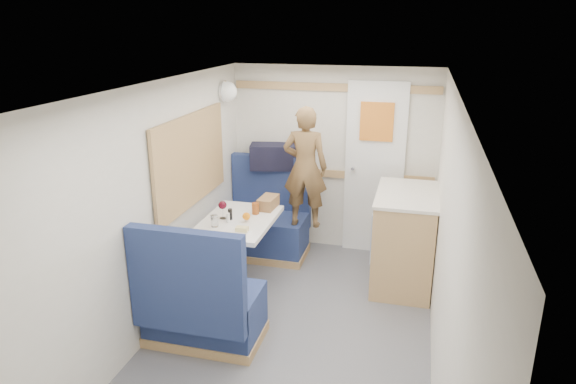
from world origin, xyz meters
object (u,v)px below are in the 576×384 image
(tray, at_px, (230,235))
(salt_grinder, at_px, (228,218))
(wine_glass, at_px, (222,206))
(bench_near, at_px, (202,309))
(pepper_grinder, at_px, (230,214))
(cheese_block, at_px, (242,229))
(tumbler_left, at_px, (215,221))
(bench_far, at_px, (266,227))
(galley_counter, at_px, (404,238))
(duffel_bag, at_px, (276,156))
(orange_fruit, at_px, (246,216))
(person, at_px, (305,167))
(beer_glass, at_px, (255,209))
(bread_loaf, at_px, (268,202))
(dinette_table, at_px, (238,235))
(dome_light, at_px, (227,92))

(tray, distance_m, salt_grinder, 0.31)
(salt_grinder, bearing_deg, wine_glass, 136.56)
(bench_near, distance_m, pepper_grinder, 0.97)
(salt_grinder, bearing_deg, cheese_block, -44.61)
(tumbler_left, bearing_deg, bench_far, 82.66)
(cheese_block, xyz_separation_m, wine_glass, (-0.28, 0.27, 0.09))
(galley_counter, xyz_separation_m, duffel_bag, (-1.42, 0.57, 0.57))
(bench_far, xyz_separation_m, wine_glass, (-0.14, -0.87, 0.54))
(bench_far, distance_m, tray, 1.30)
(bench_far, height_order, orange_fruit, bench_far)
(bench_far, height_order, person, person)
(orange_fruit, relative_size, pepper_grinder, 0.68)
(duffel_bag, height_order, beer_glass, duffel_bag)
(duffel_bag, relative_size, bread_loaf, 2.10)
(duffel_bag, bearing_deg, bench_near, -103.51)
(dinette_table, height_order, pepper_grinder, pepper_grinder)
(bench_far, xyz_separation_m, duffel_bag, (0.05, 0.26, 0.73))
(dinette_table, distance_m, orange_fruit, 0.23)
(bench_near, bearing_deg, tray, 82.94)
(tray, height_order, orange_fruit, orange_fruit)
(dome_light, bearing_deg, cheese_block, -64.91)
(dome_light, relative_size, cheese_block, 1.92)
(tray, relative_size, beer_glass, 2.90)
(bench_near, height_order, orange_fruit, bench_near)
(dinette_table, relative_size, person, 0.76)
(orange_fruit, bearing_deg, duffel_bag, 92.31)
(dinette_table, height_order, bench_far, bench_far)
(tumbler_left, relative_size, bread_loaf, 0.40)
(person, distance_m, orange_fruit, 0.86)
(tumbler_left, bearing_deg, wine_glass, 90.51)
(wine_glass, height_order, pepper_grinder, wine_glass)
(dome_light, xyz_separation_m, orange_fruit, (0.48, -0.88, -0.98))
(tray, bearing_deg, dome_light, 110.48)
(bench_far, height_order, beer_glass, bench_far)
(tray, distance_m, beer_glass, 0.54)
(galley_counter, distance_m, tray, 1.70)
(person, xyz_separation_m, bread_loaf, (-0.29, -0.32, -0.28))
(orange_fruit, distance_m, beer_glass, 0.21)
(tumbler_left, bearing_deg, galley_counter, 25.32)
(bench_near, distance_m, tray, 0.66)
(dinette_table, relative_size, bench_near, 0.88)
(dome_light, height_order, tray, dome_light)
(galley_counter, distance_m, salt_grinder, 1.68)
(dome_light, relative_size, beer_glass, 1.89)
(tray, height_order, tumbler_left, tumbler_left)
(bench_far, bearing_deg, dinette_table, -90.00)
(bench_far, relative_size, wine_glass, 6.25)
(tray, distance_m, wine_glass, 0.42)
(orange_fruit, bearing_deg, pepper_grinder, 173.68)
(dome_light, distance_m, bread_loaf, 1.23)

